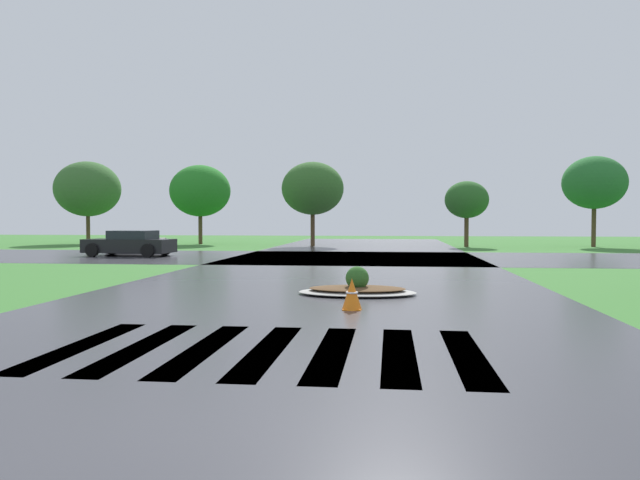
{
  "coord_description": "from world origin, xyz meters",
  "views": [
    {
      "loc": [
        1.68,
        -4.54,
        1.82
      ],
      "look_at": [
        -0.07,
        10.55,
        1.28
      ],
      "focal_mm": 34.15,
      "sensor_mm": 36.0,
      "label": 1
    }
  ],
  "objects_px": {
    "traffic_cone": "(352,295)",
    "car_dark_suv": "(130,244)",
    "median_island": "(357,289)",
    "drainage_pipe_stack": "(136,245)"
  },
  "relations": [
    {
      "from": "drainage_pipe_stack",
      "to": "traffic_cone",
      "type": "bearing_deg",
      "value": -56.03
    },
    {
      "from": "car_dark_suv",
      "to": "drainage_pipe_stack",
      "type": "relative_size",
      "value": 1.38
    },
    {
      "from": "traffic_cone",
      "to": "car_dark_suv",
      "type": "bearing_deg",
      "value": 126.03
    },
    {
      "from": "median_island",
      "to": "drainage_pipe_stack",
      "type": "height_order",
      "value": "drainage_pipe_stack"
    },
    {
      "from": "median_island",
      "to": "drainage_pipe_stack",
      "type": "bearing_deg",
      "value": 127.71
    },
    {
      "from": "car_dark_suv",
      "to": "median_island",
      "type": "bearing_deg",
      "value": 135.46
    },
    {
      "from": "car_dark_suv",
      "to": "traffic_cone",
      "type": "xyz_separation_m",
      "value": [
        11.86,
        -16.31,
        -0.29
      ]
    },
    {
      "from": "car_dark_suv",
      "to": "traffic_cone",
      "type": "relative_size",
      "value": 6.95
    },
    {
      "from": "median_island",
      "to": "drainage_pipe_stack",
      "type": "relative_size",
      "value": 0.89
    },
    {
      "from": "traffic_cone",
      "to": "median_island",
      "type": "bearing_deg",
      "value": 90.58
    }
  ]
}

